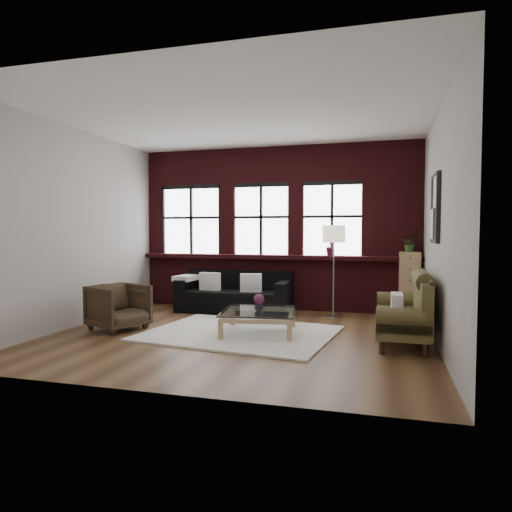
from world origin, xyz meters
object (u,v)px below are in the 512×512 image
(vase, at_px, (259,306))
(drawer_chest, at_px, (409,285))
(vintage_settee, at_px, (401,309))
(floor_lamp, at_px, (334,267))
(dark_sofa, at_px, (234,292))
(armchair, at_px, (119,307))
(coffee_table, at_px, (259,323))

(vase, height_order, drawer_chest, drawer_chest)
(vintage_settee, height_order, drawer_chest, drawer_chest)
(drawer_chest, relative_size, floor_lamp, 0.65)
(vase, bearing_deg, dark_sofa, 118.85)
(dark_sofa, bearing_deg, armchair, -122.38)
(drawer_chest, bearing_deg, armchair, -152.89)
(drawer_chest, bearing_deg, floor_lamp, -164.91)
(vintage_settee, distance_m, coffee_table, 2.06)
(armchair, bearing_deg, floor_lamp, -35.32)
(vase, relative_size, drawer_chest, 0.12)
(floor_lamp, bearing_deg, drawer_chest, 15.09)
(floor_lamp, bearing_deg, dark_sofa, 178.15)
(coffee_table, height_order, vase, vase)
(vase, relative_size, floor_lamp, 0.08)
(armchair, height_order, floor_lamp, floor_lamp)
(armchair, xyz_separation_m, vase, (2.21, 0.26, 0.07))
(drawer_chest, height_order, floor_lamp, floor_lamp)
(coffee_table, distance_m, drawer_chest, 3.05)
(drawer_chest, bearing_deg, vintage_settee, -96.09)
(dark_sofa, xyz_separation_m, armchair, (-1.26, -1.99, -0.03))
(vintage_settee, xyz_separation_m, vase, (-2.03, -0.07, -0.04))
(floor_lamp, bearing_deg, vase, -119.17)
(vase, bearing_deg, floor_lamp, 60.83)
(vase, distance_m, drawer_chest, 3.02)
(coffee_table, bearing_deg, floor_lamp, 60.83)
(drawer_chest, bearing_deg, coffee_table, -137.96)
(dark_sofa, bearing_deg, drawer_chest, 5.24)
(vintage_settee, xyz_separation_m, floor_lamp, (-1.10, 1.60, 0.44))
(vase, bearing_deg, drawer_chest, 42.04)
(vintage_settee, height_order, coffee_table, vintage_settee)
(dark_sofa, relative_size, vase, 15.50)
(dark_sofa, bearing_deg, vintage_settee, -29.03)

